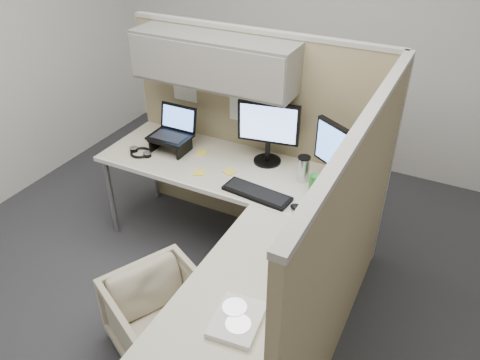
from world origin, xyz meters
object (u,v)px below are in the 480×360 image
at_px(desk, 235,212).
at_px(keyboard, 257,193).
at_px(monitor_left, 268,128).
at_px(office_chair, 161,314).

relative_size(desk, keyboard, 4.32).
bearing_deg(monitor_left, office_chair, -106.19).
distance_m(office_chair, keyboard, 0.96).
height_order(desk, office_chair, desk).
xyz_separation_m(desk, keyboard, (0.07, 0.18, 0.05)).
bearing_deg(monitor_left, keyboard, -84.71).
distance_m(office_chair, monitor_left, 1.43).
height_order(desk, keyboard, keyboard).
height_order(desk, monitor_left, monitor_left).
distance_m(desk, office_chair, 0.77).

